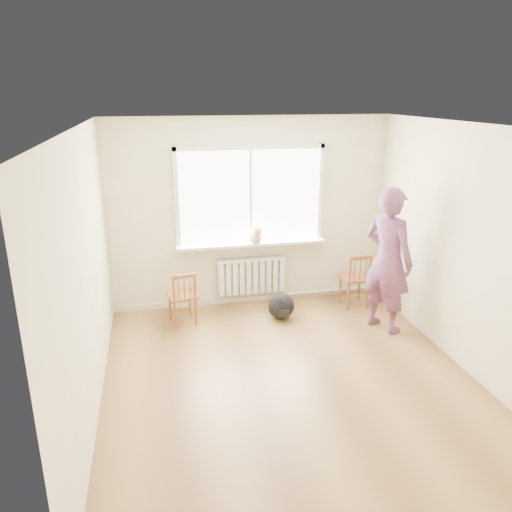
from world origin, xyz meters
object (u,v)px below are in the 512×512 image
chair_right (356,280)px  cat (255,236)px  backpack (281,306)px  chair_left (183,298)px  person (388,260)px

chair_right → cat: bearing=-13.8°
backpack → chair_right: bearing=8.7°
chair_right → backpack: bearing=7.7°
chair_left → cat: bearing=-170.4°
chair_left → chair_right: bearing=170.7°
chair_right → person: person is taller
person → backpack: (-1.25, 0.55, -0.77)m
person → cat: 1.85m
chair_right → person: 0.91m
person → chair_right: bearing=-21.6°
chair_right → person: size_ratio=0.43×
chair_right → person: (0.09, -0.73, 0.54)m
chair_left → person: size_ratio=0.40×
backpack → cat: bearing=117.8°
chair_left → cat: (1.07, 0.40, 0.69)m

